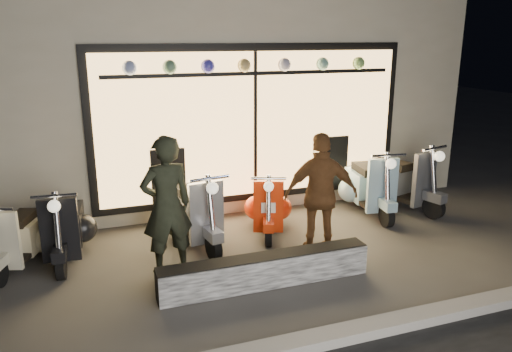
{
  "coord_description": "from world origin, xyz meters",
  "views": [
    {
      "loc": [
        -1.98,
        -5.89,
        3.0
      ],
      "look_at": [
        0.34,
        0.6,
        1.05
      ],
      "focal_mm": 35.0,
      "sensor_mm": 36.0,
      "label": 1
    }
  ],
  "objects_px": {
    "scooter_silver": "(191,211)",
    "scooter_red": "(268,204)",
    "man": "(167,206)",
    "woman": "(321,195)",
    "graffiti_barrier": "(266,270)"
  },
  "relations": [
    {
      "from": "scooter_silver",
      "to": "woman",
      "type": "relative_size",
      "value": 0.91
    },
    {
      "from": "scooter_red",
      "to": "woman",
      "type": "distance_m",
      "value": 1.28
    },
    {
      "from": "woman",
      "to": "graffiti_barrier",
      "type": "bearing_deg",
      "value": 47.79
    },
    {
      "from": "scooter_silver",
      "to": "woman",
      "type": "xyz_separation_m",
      "value": [
        1.6,
        -1.09,
        0.42
      ]
    },
    {
      "from": "scooter_silver",
      "to": "scooter_red",
      "type": "height_order",
      "value": "scooter_silver"
    },
    {
      "from": "graffiti_barrier",
      "to": "scooter_silver",
      "type": "height_order",
      "value": "scooter_silver"
    },
    {
      "from": "graffiti_barrier",
      "to": "scooter_red",
      "type": "bearing_deg",
      "value": 68.14
    },
    {
      "from": "graffiti_barrier",
      "to": "man",
      "type": "bearing_deg",
      "value": 143.33
    },
    {
      "from": "graffiti_barrier",
      "to": "scooter_red",
      "type": "distance_m",
      "value": 1.93
    },
    {
      "from": "scooter_silver",
      "to": "scooter_red",
      "type": "relative_size",
      "value": 1.15
    },
    {
      "from": "scooter_silver",
      "to": "man",
      "type": "bearing_deg",
      "value": -126.95
    },
    {
      "from": "scooter_silver",
      "to": "man",
      "type": "height_order",
      "value": "man"
    },
    {
      "from": "scooter_red",
      "to": "woman",
      "type": "bearing_deg",
      "value": -52.41
    },
    {
      "from": "man",
      "to": "woman",
      "type": "height_order",
      "value": "man"
    },
    {
      "from": "graffiti_barrier",
      "to": "man",
      "type": "height_order",
      "value": "man"
    }
  ]
}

